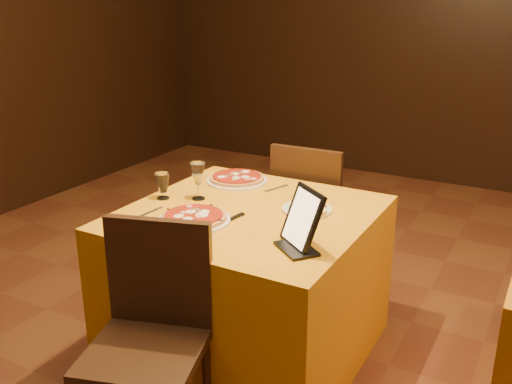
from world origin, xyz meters
The scene contains 13 objects.
wall_back centered at (0.00, 3.50, 1.40)m, with size 6.00×0.01×2.80m, color black.
main_table centered at (-0.29, 0.23, 0.38)m, with size 1.10×1.10×0.75m, color orange.
chair_main_near centered at (-0.29, -0.55, 0.46)m, with size 0.36×0.36×0.91m, color black, non-canonical shape.
chair_main_far centered at (-0.29, 1.05, 0.46)m, with size 0.44×0.44×0.91m, color black, non-canonical shape.
pizza_near centered at (-0.44, 0.00, 0.77)m, with size 0.33×0.33×0.03m.
pizza_far centered at (-0.56, 0.58, 0.77)m, with size 0.33×0.33×0.03m.
cutlet_dish centered at (-0.05, 0.36, 0.76)m, with size 0.23×0.23×0.03m.
wine_glass centered at (-0.59, 0.25, 0.84)m, with size 0.07×0.07×0.19m, color #E9EC86, non-canonical shape.
water_glass centered at (-0.75, 0.18, 0.81)m, with size 0.07×0.07×0.13m, color white, non-canonical shape.
tablet centered at (0.09, 0.00, 0.87)m, with size 0.21×0.02×0.24m, color black.
knife centered at (-0.30, 0.04, 0.75)m, with size 0.22×0.02×0.01m, color silver.
fork_near centered at (-0.68, 0.00, 0.75)m, with size 0.15×0.02×0.01m, color silver.
fork_far centered at (-0.32, 0.58, 0.75)m, with size 0.16×0.02×0.01m, color silver.
Camera 1 is at (0.95, -1.93, 1.70)m, focal length 40.00 mm.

